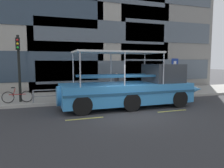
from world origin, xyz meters
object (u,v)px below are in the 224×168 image
Objects in this scene: leaned_bicycle at (17,97)px; pedestrian_mid_left at (117,82)px; pedestrian_near_bow at (162,82)px; traffic_light_pole at (19,62)px; duck_tour_boat at (135,88)px; parking_sign at (174,70)px.

pedestrian_mid_left reaches higher than leaned_bicycle.
pedestrian_near_bow is at bearing -6.43° from pedestrian_mid_left.
pedestrian_near_bow is at bearing 1.50° from leaned_bicycle.
traffic_light_pole is 7.25m from duck_tour_boat.
traffic_light_pole is 2.12m from leaned_bicycle.
leaned_bicycle is at bearing -178.50° from pedestrian_near_bow.
traffic_light_pole is 2.49× the size of pedestrian_mid_left.
pedestrian_near_bow is at bearing 37.07° from duck_tour_boat.
leaned_bicycle is (-0.14, -0.25, -2.10)m from traffic_light_pole.
traffic_light_pole is at bearing 60.94° from leaned_bicycle.
leaned_bicycle is at bearing -174.24° from pedestrian_mid_left.
parking_sign is at bearing 1.46° from pedestrian_near_bow.
pedestrian_near_bow is 0.93× the size of pedestrian_mid_left.
pedestrian_mid_left is at bearing 5.76° from leaned_bicycle.
pedestrian_mid_left reaches higher than pedestrian_near_bow.
parking_sign is 0.29× the size of duck_tour_boat.
parking_sign reaches higher than leaned_bicycle.
traffic_light_pole reaches higher than pedestrian_near_bow.
parking_sign is at bearing 30.13° from duck_tour_boat.
duck_tour_boat is 3.12m from pedestrian_mid_left.
pedestrian_near_bow is at bearing 0.09° from traffic_light_pole.
duck_tour_boat reaches higher than parking_sign.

